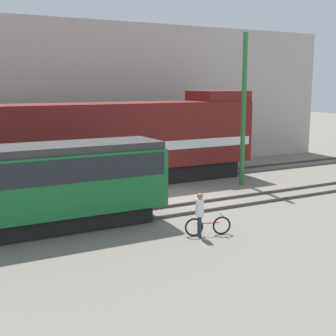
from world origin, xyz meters
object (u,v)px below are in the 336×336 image
at_px(freight_locomotive, 88,144).
at_px(utility_pole_left, 244,110).
at_px(streetcar, 40,183).
at_px(person, 200,211).
at_px(bicycle, 208,226).

height_order(freight_locomotive, utility_pole_left, utility_pole_left).
height_order(streetcar, person, streetcar).
xyz_separation_m(freight_locomotive, person, (0.85, -9.89, -1.39)).
bearing_deg(streetcar, bicycle, -33.15).
bearing_deg(person, bicycle, 4.17).
height_order(bicycle, person, person).
bearing_deg(utility_pole_left, bicycle, -134.84).
distance_m(streetcar, utility_pole_left, 12.59).
xyz_separation_m(freight_locomotive, utility_pole_left, (7.88, -3.19, 1.75)).
distance_m(bicycle, utility_pole_left, 10.15).
relative_size(bicycle, person, 1.02).
distance_m(bicycle, person, 0.77).
bearing_deg(bicycle, utility_pole_left, 45.16).
distance_m(streetcar, bicycle, 6.55).
xyz_separation_m(bicycle, person, (-0.39, -0.03, 0.66)).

